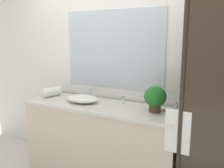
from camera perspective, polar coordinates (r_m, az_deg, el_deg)
The scene contains 9 objects.
wall_back_with_mirror at distance 2.94m, azimuth 0.52°, elevation 4.32°, with size 4.40×0.06×2.60m.
vanity_cabinet at distance 2.88m, azimuth -2.63°, elevation -13.50°, with size 1.80×0.58×0.90m.
shower_enclosure at distance 2.16m, azimuth 25.04°, elevation -6.88°, with size 1.20×0.59×2.00m.
sink_basin at distance 2.82m, azimuth -7.09°, elevation -3.48°, with size 0.40×0.28×0.09m, color white.
faucet at distance 2.96m, azimuth -5.20°, elevation -2.69°, with size 0.17×0.13×0.15m.
potted_plant at distance 2.45m, azimuth 10.27°, elevation -3.19°, with size 0.23×0.23×0.26m.
amenity_bottle_body_wash at distance 2.55m, azimuth 15.01°, elevation -5.31°, with size 0.03×0.03×0.09m.
amenity_bottle_conditioner at distance 2.74m, azimuth 2.70°, elevation -3.92°, with size 0.03×0.03×0.08m.
rolled_towel_near_edge at distance 3.18m, azimuth -14.30°, elevation -1.84°, with size 0.12×0.12×0.25m, color white.
Camera 1 is at (1.33, -2.26, 1.63)m, focal length 38.30 mm.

